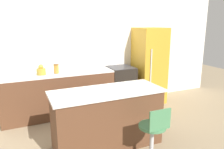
{
  "coord_description": "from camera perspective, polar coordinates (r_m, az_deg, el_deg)",
  "views": [
    {
      "loc": [
        -1.11,
        -4.19,
        1.98
      ],
      "look_at": [
        0.55,
        -0.44,
        0.98
      ],
      "focal_mm": 35.0,
      "sensor_mm": 36.0,
      "label": 1
    }
  ],
  "objects": [
    {
      "name": "ground_plane",
      "position": [
        4.77,
        -8.36,
        -11.05
      ],
      "size": [
        14.0,
        14.0,
        0.0
      ],
      "primitive_type": "plane",
      "color": "#998466"
    },
    {
      "name": "wall_back",
      "position": [
        5.01,
        -10.88,
        5.58
      ],
      "size": [
        8.0,
        0.06,
        2.6
      ],
      "color": "white",
      "rests_on": "ground_plane"
    },
    {
      "name": "back_counter",
      "position": [
        4.82,
        -13.58,
        -5.05
      ],
      "size": [
        2.32,
        0.59,
        0.94
      ],
      "color": "brown",
      "rests_on": "ground_plane"
    },
    {
      "name": "kitchen_island",
      "position": [
        3.59,
        -1.27,
        -11.25
      ],
      "size": [
        1.78,
        0.71,
        0.94
      ],
      "color": "brown",
      "rests_on": "ground_plane"
    },
    {
      "name": "oven_range",
      "position": [
        5.25,
        2.29,
        -3.09
      ],
      "size": [
        0.58,
        0.6,
        0.94
      ],
      "color": "black",
      "rests_on": "ground_plane"
    },
    {
      "name": "refrigerator",
      "position": [
        5.47,
        9.67,
        2.29
      ],
      "size": [
        0.67,
        0.71,
        1.84
      ],
      "color": "gold",
      "rests_on": "ground_plane"
    },
    {
      "name": "stool_chair",
      "position": [
        3.25,
        10.69,
        -15.39
      ],
      "size": [
        0.39,
        0.39,
        0.86
      ],
      "color": "#B7B7BC",
      "rests_on": "ground_plane"
    },
    {
      "name": "kettle",
      "position": [
        4.6,
        -18.03,
        0.99
      ],
      "size": [
        0.18,
        0.18,
        0.21
      ],
      "color": "#B29333",
      "rests_on": "back_counter"
    },
    {
      "name": "mixing_bowl",
      "position": [
        4.82,
        -5.53,
        1.78
      ],
      "size": [
        0.28,
        0.28,
        0.1
      ],
      "color": "white",
      "rests_on": "back_counter"
    },
    {
      "name": "canister_jar",
      "position": [
        4.64,
        -14.35,
        1.49
      ],
      "size": [
        0.11,
        0.11,
        0.19
      ],
      "color": "#B77F33",
      "rests_on": "back_counter"
    }
  ]
}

